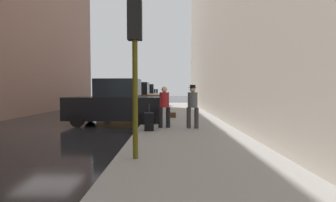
{
  "coord_description": "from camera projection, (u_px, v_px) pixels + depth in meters",
  "views": [
    {
      "loc": [
        5.25,
        -11.43,
        1.74
      ],
      "look_at": [
        5.25,
        5.88,
        0.97
      ],
      "focal_mm": 28.0,
      "sensor_mm": 36.0,
      "label": 1
    }
  ],
  "objects": [
    {
      "name": "parked_blue_sedan",
      "position": [
        147.0,
        97.0,
        32.34
      ],
      "size": [
        4.22,
        2.09,
        1.79
      ],
      "color": "navy",
      "rests_on": "ground_plane"
    },
    {
      "name": "parked_black_suv",
      "position": [
        115.0,
        104.0,
        12.87
      ],
      "size": [
        4.66,
        2.19,
        2.25
      ],
      "color": "black",
      "rests_on": "ground_plane"
    },
    {
      "name": "fire_hydrant",
      "position": [
        154.0,
        111.0,
        14.84
      ],
      "size": [
        0.42,
        0.22,
        0.7
      ],
      "color": "red",
      "rests_on": "sidewalk"
    },
    {
      "name": "pedestrian_with_beanie",
      "position": [
        193.0,
        104.0,
        10.69
      ],
      "size": [
        0.53,
        0.48,
        1.78
      ],
      "color": "#333338",
      "rests_on": "sidewalk"
    },
    {
      "name": "ground_plane",
      "position": [
        49.0,
        129.0,
        11.49
      ],
      "size": [
        120.0,
        120.0,
        0.0
      ],
      "primitive_type": "plane",
      "color": "black"
    },
    {
      "name": "parked_gray_coupe",
      "position": [
        151.0,
        95.0,
        38.87
      ],
      "size": [
        4.24,
        2.14,
        1.79
      ],
      "color": "slate",
      "rests_on": "ground_plane"
    },
    {
      "name": "rolling_suitcase",
      "position": [
        149.0,
        121.0,
        10.21
      ],
      "size": [
        0.39,
        0.58,
        1.04
      ],
      "color": "black",
      "rests_on": "sidewalk"
    },
    {
      "name": "parked_bronze_suv",
      "position": [
        132.0,
        99.0,
        18.87
      ],
      "size": [
        4.66,
        2.17,
        2.25
      ],
      "color": "brown",
      "rests_on": "ground_plane"
    },
    {
      "name": "duffel_bag",
      "position": [
        173.0,
        115.0,
        14.89
      ],
      "size": [
        0.32,
        0.44,
        0.28
      ],
      "color": "#472D19",
      "rests_on": "sidewalk"
    },
    {
      "name": "sidewalk",
      "position": [
        185.0,
        127.0,
        11.49
      ],
      "size": [
        4.0,
        40.0,
        0.15
      ],
      "primitive_type": "cube",
      "color": "gray",
      "rests_on": "ground_plane"
    },
    {
      "name": "pedestrian_in_red_jacket",
      "position": [
        164.0,
        105.0,
        10.88
      ],
      "size": [
        0.53,
        0.47,
        1.71
      ],
      "color": "black",
      "rests_on": "sidewalk"
    },
    {
      "name": "parked_white_van",
      "position": [
        142.0,
        97.0,
        25.86
      ],
      "size": [
        4.65,
        2.16,
        2.25
      ],
      "color": "silver",
      "rests_on": "ground_plane"
    },
    {
      "name": "traffic_light",
      "position": [
        135.0,
        44.0,
        5.92
      ],
      "size": [
        0.32,
        0.32,
        3.6
      ],
      "color": "#514C0F",
      "rests_on": "sidewalk"
    }
  ]
}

